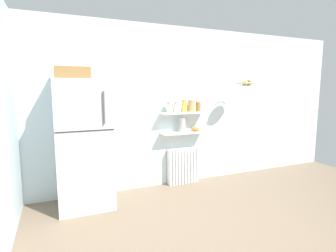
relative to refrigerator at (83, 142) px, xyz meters
name	(u,v)px	position (x,y,z in m)	size (l,w,h in m)	color
ground_plane	(218,224)	(1.40, -1.16, -0.89)	(7.04, 7.04, 0.00)	#7A6651
back_wall	(168,107)	(1.40, 0.39, 0.41)	(7.04, 0.10, 2.60)	silver
refrigerator	(83,142)	(0.00, 0.00, 0.00)	(0.71, 0.71, 1.87)	#B7BABF
radiator	(183,166)	(1.63, 0.26, -0.59)	(0.54, 0.12, 0.61)	white
wall_shelf_lower	(184,133)	(1.63, 0.23, -0.01)	(0.79, 0.22, 0.03)	white
wall_shelf_upper	(184,113)	(1.63, 0.23, 0.32)	(0.79, 0.22, 0.03)	white
storage_jar_0	(170,107)	(1.37, 0.23, 0.41)	(0.10, 0.10, 0.17)	beige
storage_jar_1	(177,107)	(1.50, 0.23, 0.41)	(0.11, 0.11, 0.16)	silver
storage_jar_2	(184,106)	(1.63, 0.23, 0.43)	(0.08, 0.08, 0.20)	yellow
storage_jar_3	(191,106)	(1.76, 0.23, 0.43)	(0.11, 0.11, 0.20)	tan
storage_jar_4	(198,107)	(1.89, 0.23, 0.41)	(0.08, 0.08, 0.17)	olive
vase	(182,125)	(1.59, 0.23, 0.12)	(0.10, 0.10, 0.24)	#B2ADA8
shelf_bowl	(196,129)	(1.84, 0.23, 0.03)	(0.15, 0.15, 0.07)	orange
hanging_fruit_basket	(246,84)	(2.61, -0.09, 0.79)	(0.35, 0.35, 0.10)	#B2B2B7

